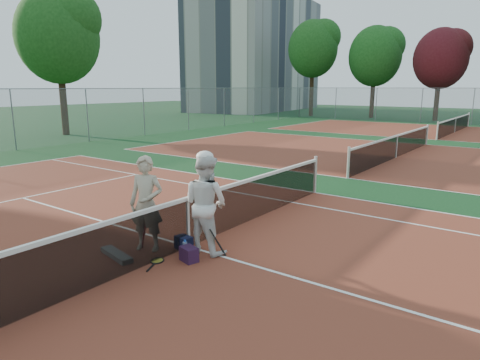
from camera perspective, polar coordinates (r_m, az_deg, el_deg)
name	(u,v)px	position (r m, az deg, el deg)	size (l,w,h in m)	color
ground	(189,247)	(8.60, -6.85, -8.84)	(130.00, 130.00, 0.00)	#0E3617
court_main	(189,247)	(8.60, -6.85, -8.82)	(23.77, 10.97, 0.01)	maroon
court_far_a	(396,158)	(20.33, 20.04, 2.83)	(23.77, 10.97, 0.01)	maroon
court_far_b	(454,132)	(33.43, 26.68, 5.71)	(23.77, 10.97, 0.01)	maroon
net_main	(188,222)	(8.43, -6.94, -5.60)	(0.10, 10.98, 1.02)	black
net_far_a	(397,146)	(20.26, 20.15, 4.25)	(0.10, 10.98, 1.02)	black
net_far_b	(455,125)	(33.39, 26.76, 6.58)	(0.10, 10.98, 1.02)	black
fence_back	(473,107)	(40.24, 28.64, 8.57)	(32.00, 0.06, 3.00)	slate
fence_left	(53,117)	(24.97, -23.67, 7.64)	(54.50, 0.06, 3.00)	slate
apartment_block	(258,53)	(60.21, 2.36, 16.50)	(10.00, 22.00, 15.00)	beige
player_a	(147,204)	(8.33, -12.36, -3.10)	(0.67, 0.44, 1.83)	#B3A58B
player_b	(206,204)	(8.07, -4.60, -3.18)	(0.91, 0.71, 1.88)	white
racket_red	(146,233)	(8.58, -12.42, -6.98)	(0.15, 0.27, 0.59)	maroon
racket_black_held	(214,243)	(7.97, -3.52, -8.41)	(0.31, 0.27, 0.54)	black
racket_spare	(157,261)	(8.00, -10.97, -10.52)	(0.60, 0.27, 0.03)	black
sports_bag_navy	(184,243)	(8.46, -7.51, -8.28)	(0.33, 0.22, 0.26)	black
sports_bag_purple	(189,254)	(7.88, -6.82, -9.80)	(0.33, 0.23, 0.27)	#26102B
net_cover_canvas	(117,255)	(8.35, -16.14, -9.56)	(0.91, 0.21, 0.10)	#625E59
water_bottle	(185,250)	(8.06, -7.34, -9.19)	(0.09, 0.09, 0.30)	silver
tree_back_0	(313,49)	(47.95, 9.70, 16.83)	(5.21, 5.21, 10.03)	#382314
tree_back_1	(375,56)	(46.28, 17.55, 15.43)	(5.16, 5.16, 9.04)	#382314
tree_back_maroon	(441,59)	(44.12, 25.19, 14.41)	(4.74, 4.74, 8.32)	#382314
tree_left_1	(58,37)	(30.64, -23.12, 17.17)	(5.13, 5.13, 9.16)	#382314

